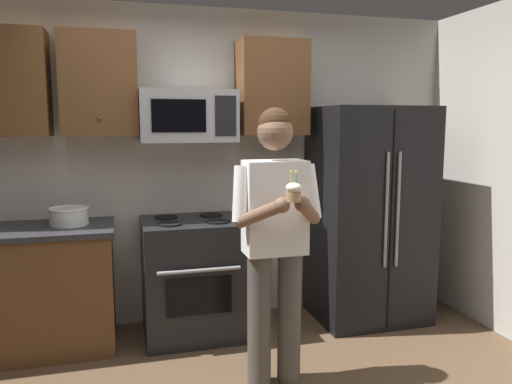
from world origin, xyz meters
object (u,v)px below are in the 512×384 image
bowl_large_white (69,216)px  cupcake (294,192)px  microwave (188,116)px  person (275,232)px  oven_range (193,277)px  refrigerator (369,214)px

bowl_large_white → cupcake: cupcake is taller
microwave → person: 1.32m
oven_range → cupcake: size_ratio=5.36×
microwave → bowl_large_white: bearing=-175.9°
oven_range → person: (0.39, -0.91, 0.53)m
microwave → cupcake: size_ratio=4.26×
oven_range → refrigerator: 1.56m
oven_range → microwave: size_ratio=1.26×
person → cupcake: person is taller
microwave → oven_range: bearing=-90.0°
person → oven_range: bearing=113.2°
microwave → refrigerator: 1.72m
person → refrigerator: bearing=38.3°
oven_range → refrigerator: refrigerator is taller
microwave → bowl_large_white: (-0.90, -0.06, -0.73)m
refrigerator → bowl_large_white: size_ratio=6.33×
oven_range → refrigerator: bearing=-1.5°
bowl_large_white → refrigerator: bearing=-2.3°
refrigerator → person: (-1.11, -0.87, 0.10)m
oven_range → bowl_large_white: (-0.90, 0.06, 0.53)m
oven_range → refrigerator: size_ratio=0.52×
bowl_large_white → person: person is taller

